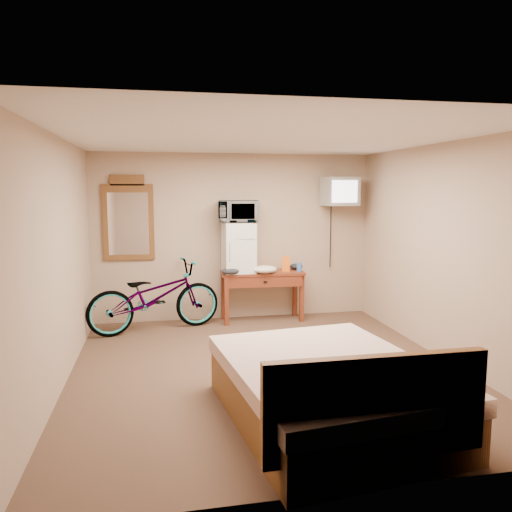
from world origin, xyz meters
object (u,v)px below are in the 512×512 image
object	(u,v)px
mini_fridge	(239,247)
bicycle	(155,296)
desk	(263,280)
bed	(330,391)
crt_television	(340,191)
blue_cup	(299,267)
microwave	(238,211)
wall_mirror	(128,219)

from	to	relation	value
mini_fridge	bicycle	xyz separation A→B (m)	(-1.22, -0.26, -0.63)
desk	bed	size ratio (longest dim) A/B	0.55
desk	crt_television	world-z (taller)	crt_television
desk	bicycle	world-z (taller)	bicycle
desk	bed	xyz separation A→B (m)	(-0.13, -3.37, -0.33)
blue_cup	microwave	bearing A→B (deg)	174.42
mini_fridge	crt_television	distance (m)	1.75
crt_television	microwave	bearing A→B (deg)	179.55
blue_cup	crt_television	distance (m)	1.29
bed	wall_mirror	bearing A→B (deg)	116.27
wall_mirror	bed	bearing A→B (deg)	-63.73
blue_cup	bicycle	world-z (taller)	bicycle
bicycle	crt_television	bearing A→B (deg)	-100.72
blue_cup	desk	bearing A→B (deg)	173.95
desk	microwave	distance (m)	1.09
blue_cup	bicycle	size ratio (longest dim) A/B	0.07
crt_television	bed	bearing A→B (deg)	-111.30
mini_fridge	microwave	size ratio (longest dim) A/B	1.28
microwave	bed	xyz separation A→B (m)	(0.22, -3.40, -1.36)
crt_television	bicycle	xyz separation A→B (m)	(-2.77, -0.25, -1.45)
microwave	bicycle	bearing A→B (deg)	-161.13
wall_mirror	bed	distance (m)	4.25
crt_television	bed	world-z (taller)	crt_television
microwave	blue_cup	world-z (taller)	microwave
mini_fridge	bed	distance (m)	3.51
bicycle	bed	size ratio (longest dim) A/B	0.82
mini_fridge	wall_mirror	bearing A→B (deg)	171.35
blue_cup	crt_television	world-z (taller)	crt_television
wall_mirror	mini_fridge	bearing A→B (deg)	-8.65
mini_fridge	blue_cup	world-z (taller)	mini_fridge
bed	blue_cup	bearing A→B (deg)	78.41
bicycle	bed	xyz separation A→B (m)	(1.45, -3.14, -0.20)
desk	mini_fridge	xyz separation A→B (m)	(-0.36, 0.03, 0.50)
desk	wall_mirror	distance (m)	2.16
microwave	bed	world-z (taller)	microwave
blue_cup	crt_television	size ratio (longest dim) A/B	0.22
desk	microwave	bearing A→B (deg)	175.14
wall_mirror	bicycle	distance (m)	1.21
mini_fridge	bicycle	world-z (taller)	mini_fridge
bicycle	bed	distance (m)	3.47
bicycle	bed	world-z (taller)	bicycle
blue_cup	crt_television	xyz separation A→B (m)	(0.64, 0.08, 1.12)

